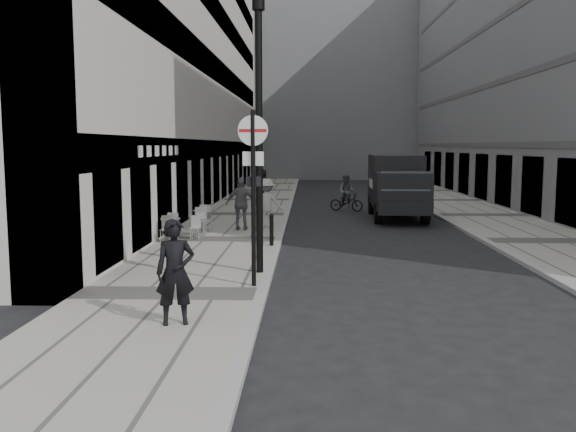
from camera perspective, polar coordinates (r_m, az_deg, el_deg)
name	(u,v)px	position (r m, az deg, el deg)	size (l,w,h in m)	color
ground	(249,339)	(10.61, -3.70, -11.38)	(120.00, 120.00, 0.00)	black
sidewalk	(243,215)	(28.39, -4.19, 0.09)	(4.00, 60.00, 0.12)	gray
far_sidewalk	(482,216)	(29.34, 17.70, 0.00)	(4.00, 60.00, 0.12)	gray
building_left	(183,42)	(35.71, -9.81, 15.74)	(4.00, 45.00, 18.00)	beige
building_right	(548,21)	(37.51, 23.13, 16.42)	(6.00, 45.00, 20.00)	slate
building_far	(313,72)	(66.50, 2.38, 13.28)	(24.00, 16.00, 22.00)	slate
walking_man	(175,272)	(10.96, -10.50, -5.18)	(0.68, 0.45, 1.88)	black
sign_post	(253,174)	(13.56, -3.28, 3.90)	(0.67, 0.14, 3.93)	black
lamppost	(259,121)	(15.03, -2.73, 8.88)	(0.30, 0.30, 6.75)	black
bollard_near	(260,227)	(20.38, -2.63, -1.04)	(0.12, 0.12, 0.89)	black
bollard_far	(272,231)	(19.28, -1.55, -1.39)	(0.13, 0.13, 0.95)	black
panel_van	(397,183)	(27.90, 10.15, 3.06)	(2.42, 6.11, 2.84)	black
cyclist	(347,197)	(30.62, 5.50, 1.80)	(1.82, 1.22, 1.85)	black
pedestrian_a	(242,204)	(22.83, -4.36, 1.15)	(1.16, 0.48, 1.98)	#5B5C60
pedestrian_b	(267,203)	(23.54, -2.02, 1.22)	(1.22, 0.70, 1.89)	#A6A199
pedestrian_c	(263,185)	(35.40, -2.35, 2.96)	(0.89, 0.58, 1.81)	black
cafe_table_near	(170,227)	(20.73, -10.95, -1.03)	(0.68, 1.54, 0.88)	#B7B7B9
cafe_table_mid	(203,219)	(22.32, -7.93, -0.30)	(0.76, 1.71, 0.97)	silver
cafe_table_far	(198,225)	(21.29, -8.41, -0.88)	(0.62, 1.41, 0.80)	silver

